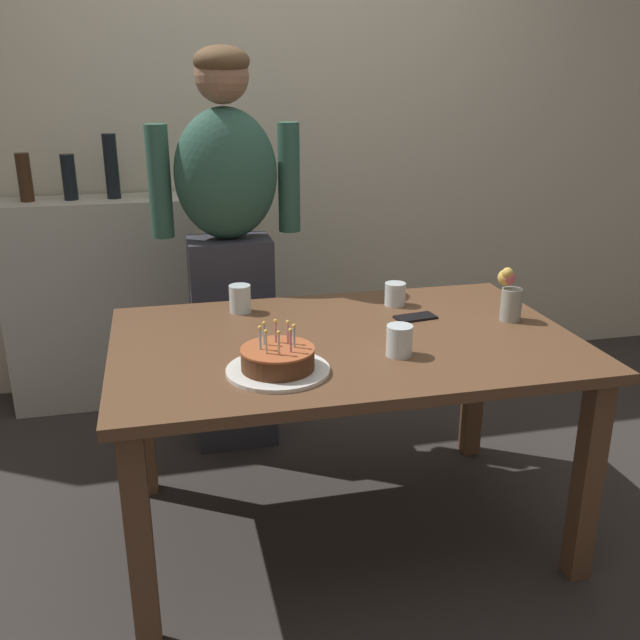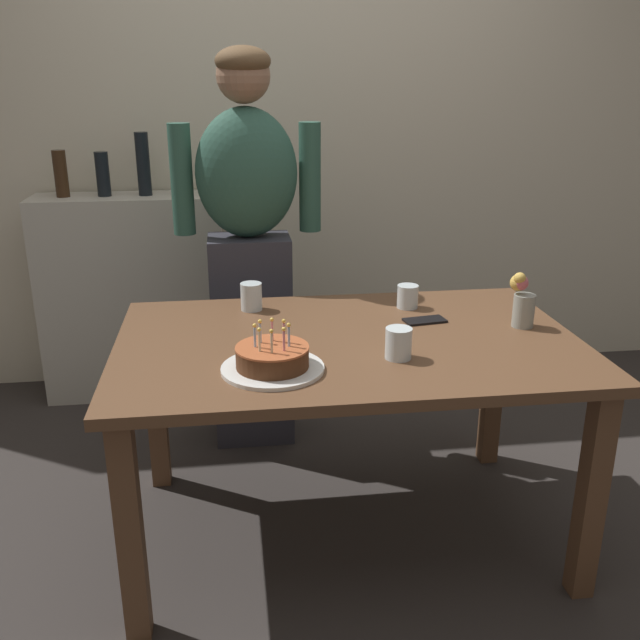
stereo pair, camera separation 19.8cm
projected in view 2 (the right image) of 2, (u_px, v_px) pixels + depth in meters
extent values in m
plane|color=#332D2B|center=(345.00, 530.00, 2.52)|extent=(10.00, 10.00, 0.00)
cube|color=beige|center=(298.00, 128.00, 3.54)|extent=(5.20, 0.10, 2.60)
cube|color=brown|center=(348.00, 343.00, 2.28)|extent=(1.50, 0.96, 0.03)
cube|color=brown|center=(130.00, 532.00, 1.94)|extent=(0.07, 0.07, 0.70)
cube|color=brown|center=(591.00, 496.00, 2.10)|extent=(0.07, 0.07, 0.70)
cube|color=brown|center=(156.00, 403.00, 2.70)|extent=(0.07, 0.07, 0.70)
cube|color=brown|center=(493.00, 384.00, 2.87)|extent=(0.07, 0.07, 0.70)
cylinder|color=white|center=(273.00, 368.00, 2.03)|extent=(0.30, 0.30, 0.01)
cylinder|color=#512D19|center=(272.00, 358.00, 2.01)|extent=(0.21, 0.21, 0.06)
cylinder|color=#B75B33|center=(272.00, 347.00, 2.00)|extent=(0.21, 0.21, 0.01)
cylinder|color=#93B7DB|center=(255.00, 337.00, 1.99)|extent=(0.01, 0.01, 0.06)
sphere|color=#F9C64C|center=(255.00, 325.00, 1.98)|extent=(0.01, 0.01, 0.01)
cylinder|color=beige|center=(260.00, 342.00, 1.96)|extent=(0.01, 0.01, 0.06)
sphere|color=#F9C64C|center=(259.00, 329.00, 1.95)|extent=(0.01, 0.01, 0.01)
cylinder|color=beige|center=(272.00, 343.00, 1.95)|extent=(0.01, 0.01, 0.06)
sphere|color=#F9C64C|center=(271.00, 331.00, 1.94)|extent=(0.01, 0.01, 0.01)
cylinder|color=pink|center=(284.00, 341.00, 1.96)|extent=(0.01, 0.01, 0.06)
sphere|color=#F9C64C|center=(284.00, 329.00, 1.95)|extent=(0.01, 0.01, 0.01)
cylinder|color=#93B7DB|center=(289.00, 337.00, 2.00)|extent=(0.01, 0.01, 0.06)
sphere|color=#F9C64C|center=(289.00, 325.00, 1.98)|extent=(0.01, 0.01, 0.01)
cylinder|color=pink|center=(284.00, 333.00, 2.03)|extent=(0.01, 0.01, 0.06)
sphere|color=#F9C64C|center=(284.00, 321.00, 2.02)|extent=(0.01, 0.01, 0.01)
cylinder|color=pink|center=(272.00, 331.00, 2.04)|extent=(0.01, 0.01, 0.06)
sphere|color=#F9C64C|center=(272.00, 320.00, 2.03)|extent=(0.01, 0.01, 0.01)
cylinder|color=#93B7DB|center=(260.00, 333.00, 2.02)|extent=(0.01, 0.01, 0.06)
sphere|color=#F9C64C|center=(260.00, 321.00, 2.01)|extent=(0.01, 0.01, 0.01)
cylinder|color=silver|center=(408.00, 296.00, 2.57)|extent=(0.08, 0.08, 0.09)
cylinder|color=silver|center=(251.00, 297.00, 2.54)|extent=(0.08, 0.08, 0.10)
cylinder|color=silver|center=(398.00, 343.00, 2.10)|extent=(0.08, 0.08, 0.10)
cube|color=black|center=(425.00, 320.00, 2.43)|extent=(0.15, 0.09, 0.01)
cylinder|color=#999E93|center=(524.00, 311.00, 2.37)|extent=(0.07, 0.07, 0.11)
sphere|color=gold|center=(519.00, 283.00, 2.34)|extent=(0.06, 0.06, 0.06)
sphere|color=#DB6670|center=(521.00, 283.00, 2.34)|extent=(0.05, 0.05, 0.05)
sphere|color=gold|center=(520.00, 278.00, 2.32)|extent=(0.04, 0.04, 0.04)
cube|color=#33333D|center=(252.00, 340.00, 3.04)|extent=(0.34, 0.23, 0.92)
ellipsoid|color=#2D5647|center=(247.00, 173.00, 2.80)|extent=(0.41, 0.27, 0.52)
sphere|color=#936B51|center=(243.00, 76.00, 2.68)|extent=(0.21, 0.21, 0.21)
ellipsoid|color=brown|center=(243.00, 61.00, 2.65)|extent=(0.21, 0.21, 0.12)
cylinder|color=#2D5647|center=(310.00, 178.00, 2.87)|extent=(0.09, 0.09, 0.44)
cylinder|color=#2D5647|center=(182.00, 180.00, 2.81)|extent=(0.09, 0.09, 0.44)
cube|color=beige|center=(135.00, 297.00, 3.49)|extent=(0.89, 0.30, 1.01)
cylinder|color=#382314|center=(61.00, 174.00, 3.25)|extent=(0.06, 0.06, 0.22)
cylinder|color=black|center=(103.00, 174.00, 3.28)|extent=(0.06, 0.06, 0.21)
cylinder|color=black|center=(143.00, 164.00, 3.29)|extent=(0.06, 0.06, 0.29)
cylinder|color=#194723|center=(184.00, 170.00, 3.32)|extent=(0.06, 0.06, 0.24)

